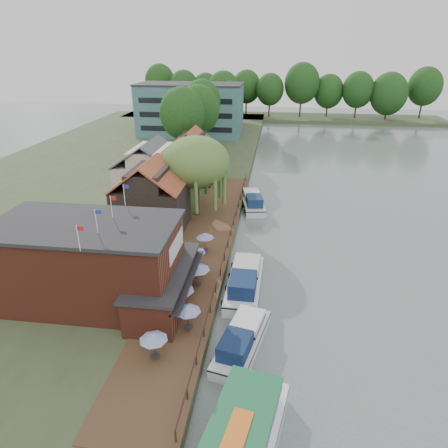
{
  "coord_description": "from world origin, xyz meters",
  "views": [
    {
      "loc": [
        -0.56,
        -29.03,
        21.59
      ],
      "look_at": [
        -6.0,
        12.0,
        3.0
      ],
      "focal_mm": 32.0,
      "sensor_mm": 36.0,
      "label": 1
    }
  ],
  "objects_px": {
    "willow": "(196,177)",
    "cruiser_0": "(242,337)",
    "umbrella_0": "(154,347)",
    "umbrella_2": "(181,297)",
    "cottage_c": "(192,156)",
    "swan": "(225,390)",
    "umbrella_5": "(205,243)",
    "cruiser_2": "(253,200)",
    "umbrella_4": "(194,258)",
    "umbrella_1": "(188,318)",
    "umbrella_3": "(197,276)",
    "cruiser_1": "(245,278)",
    "pub": "(111,263)",
    "cottage_b": "(152,171)",
    "cottage_a": "(151,196)",
    "hotel_block": "(191,109)"
  },
  "relations": [
    {
      "from": "willow",
      "to": "cruiser_0",
      "type": "relative_size",
      "value": 1.12
    },
    {
      "from": "umbrella_0",
      "to": "umbrella_2",
      "type": "relative_size",
      "value": 1.0
    },
    {
      "from": "cottage_c",
      "to": "swan",
      "type": "xyz_separation_m",
      "value": [
        10.89,
        -42.1,
        -5.03
      ]
    },
    {
      "from": "umbrella_5",
      "to": "cruiser_2",
      "type": "xyz_separation_m",
      "value": [
        4.03,
        16.68,
        -1.12
      ]
    },
    {
      "from": "umbrella_4",
      "to": "cruiser_0",
      "type": "xyz_separation_m",
      "value": [
        5.68,
        -9.69,
        -1.17
      ]
    },
    {
      "from": "umbrella_1",
      "to": "umbrella_5",
      "type": "xyz_separation_m",
      "value": [
        -0.93,
        12.84,
        0.0
      ]
    },
    {
      "from": "umbrella_3",
      "to": "cruiser_1",
      "type": "relative_size",
      "value": 0.22
    },
    {
      "from": "pub",
      "to": "umbrella_2",
      "type": "relative_size",
      "value": 8.42
    },
    {
      "from": "cottage_c",
      "to": "cruiser_2",
      "type": "height_order",
      "value": "cottage_c"
    },
    {
      "from": "cottage_c",
      "to": "umbrella_0",
      "type": "xyz_separation_m",
      "value": [
        5.7,
        -40.91,
        -2.96
      ]
    },
    {
      "from": "cottage_c",
      "to": "swan",
      "type": "bearing_deg",
      "value": -75.5
    },
    {
      "from": "cottage_b",
      "to": "cottage_a",
      "type": "bearing_deg",
      "value": -73.3
    },
    {
      "from": "swan",
      "to": "umbrella_1",
      "type": "bearing_deg",
      "value": 127.06
    },
    {
      "from": "hotel_block",
      "to": "swan",
      "type": "distance_m",
      "value": 81.62
    },
    {
      "from": "pub",
      "to": "cottage_b",
      "type": "height_order",
      "value": "cottage_b"
    },
    {
      "from": "umbrella_2",
      "to": "hotel_block",
      "type": "bearing_deg",
      "value": 101.19
    },
    {
      "from": "cottage_c",
      "to": "umbrella_0",
      "type": "distance_m",
      "value": 41.41
    },
    {
      "from": "cottage_b",
      "to": "cruiser_0",
      "type": "xyz_separation_m",
      "value": [
        15.62,
        -28.65,
        -4.13
      ]
    },
    {
      "from": "cruiser_1",
      "to": "cruiser_2",
      "type": "distance_m",
      "value": 21.63
    },
    {
      "from": "umbrella_4",
      "to": "swan",
      "type": "distance_m",
      "value": 15.13
    },
    {
      "from": "cottage_a",
      "to": "cruiser_2",
      "type": "distance_m",
      "value": 16.47
    },
    {
      "from": "umbrella_2",
      "to": "swan",
      "type": "distance_m",
      "value": 8.97
    },
    {
      "from": "cruiser_0",
      "to": "cruiser_2",
      "type": "distance_m",
      "value": 29.76
    },
    {
      "from": "umbrella_4",
      "to": "cruiser_1",
      "type": "height_order",
      "value": "umbrella_4"
    },
    {
      "from": "cottage_a",
      "to": "cruiser_1",
      "type": "height_order",
      "value": "cottage_a"
    },
    {
      "from": "umbrella_0",
      "to": "umbrella_5",
      "type": "relative_size",
      "value": 1.0
    },
    {
      "from": "pub",
      "to": "cruiser_1",
      "type": "distance_m",
      "value": 12.46
    },
    {
      "from": "swan",
      "to": "willow",
      "type": "bearing_deg",
      "value": 104.74
    },
    {
      "from": "pub",
      "to": "umbrella_5",
      "type": "distance_m",
      "value": 11.64
    },
    {
      "from": "cottage_c",
      "to": "umbrella_5",
      "type": "distance_m",
      "value": 25.59
    },
    {
      "from": "cottage_c",
      "to": "umbrella_2",
      "type": "xyz_separation_m",
      "value": [
        6.19,
        -34.75,
        -2.96
      ]
    },
    {
      "from": "umbrella_1",
      "to": "umbrella_4",
      "type": "relative_size",
      "value": 1.0
    },
    {
      "from": "hotel_block",
      "to": "umbrella_4",
      "type": "distance_m",
      "value": 66.62
    },
    {
      "from": "cottage_a",
      "to": "cruiser_2",
      "type": "height_order",
      "value": "cottage_a"
    },
    {
      "from": "cottage_a",
      "to": "cottage_b",
      "type": "bearing_deg",
      "value": 106.7
    },
    {
      "from": "umbrella_2",
      "to": "cruiser_1",
      "type": "relative_size",
      "value": 0.22
    },
    {
      "from": "cottage_b",
      "to": "willow",
      "type": "bearing_deg",
      "value": -33.69
    },
    {
      "from": "cottage_a",
      "to": "umbrella_3",
      "type": "distance_m",
      "value": 14.84
    },
    {
      "from": "umbrella_5",
      "to": "cruiser_0",
      "type": "xyz_separation_m",
      "value": [
        5.18,
        -13.06,
        -1.17
      ]
    },
    {
      "from": "cruiser_2",
      "to": "swan",
      "type": "bearing_deg",
      "value": -99.95
    },
    {
      "from": "hotel_block",
      "to": "umbrella_5",
      "type": "relative_size",
      "value": 10.69
    },
    {
      "from": "cottage_c",
      "to": "umbrella_3",
      "type": "bearing_deg",
      "value": -77.55
    },
    {
      "from": "willow",
      "to": "pub",
      "type": "bearing_deg",
      "value": -99.93
    },
    {
      "from": "cottage_a",
      "to": "cottage_c",
      "type": "height_order",
      "value": "same"
    },
    {
      "from": "cottage_c",
      "to": "cruiser_2",
      "type": "bearing_deg",
      "value": -37.08
    },
    {
      "from": "cottage_b",
      "to": "umbrella_3",
      "type": "height_order",
      "value": "cottage_b"
    },
    {
      "from": "cottage_b",
      "to": "umbrella_5",
      "type": "bearing_deg",
      "value": -56.22
    },
    {
      "from": "hotel_block",
      "to": "umbrella_1",
      "type": "bearing_deg",
      "value": -78.34
    },
    {
      "from": "cottage_b",
      "to": "umbrella_2",
      "type": "bearing_deg",
      "value": -68.41
    },
    {
      "from": "cruiser_1",
      "to": "swan",
      "type": "height_order",
      "value": "cruiser_1"
    }
  ]
}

